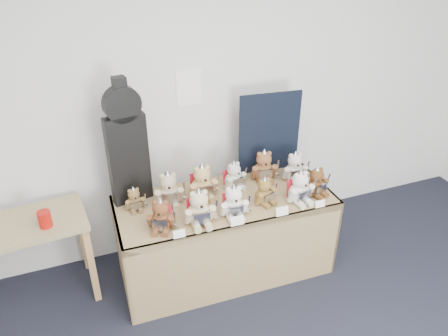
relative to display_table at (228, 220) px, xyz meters
name	(u,v)px	position (x,y,z in m)	size (l,w,h in m)	color
room_shell	(189,88)	(-0.10, 0.61, 0.90)	(6.00, 6.00, 6.00)	silver
display_table	(228,220)	(0.00, 0.00, 0.00)	(1.73, 0.76, 0.71)	olive
side_table	(26,238)	(-1.48, 0.27, 0.05)	(0.91, 0.56, 0.73)	#94834F
guitar_case	(127,144)	(-0.67, 0.33, 0.64)	(0.31, 0.14, 0.99)	black
navy_board	(269,133)	(0.52, 0.37, 0.51)	(0.53, 0.02, 0.71)	black
red_cup	(45,219)	(-1.31, 0.18, 0.23)	(0.09, 0.09, 0.12)	#B7140C
teddy_front_far_left	(161,216)	(-0.55, -0.12, 0.26)	(0.22, 0.22, 0.28)	brown
teddy_front_left	(199,209)	(-0.28, -0.15, 0.28)	(0.26, 0.22, 0.32)	beige
teddy_front_centre	(234,203)	(-0.02, -0.15, 0.27)	(0.23, 0.20, 0.29)	white
teddy_front_right	(265,192)	(0.27, -0.08, 0.25)	(0.21, 0.19, 0.25)	olive
teddy_front_far_right	(300,188)	(0.53, -0.16, 0.27)	(0.24, 0.21, 0.30)	silver
teddy_front_end	(317,183)	(0.71, -0.11, 0.26)	(0.22, 0.19, 0.26)	brown
teddy_back_left	(169,190)	(-0.42, 0.17, 0.28)	(0.25, 0.22, 0.31)	tan
teddy_back_centre_left	(202,183)	(-0.15, 0.17, 0.28)	(0.26, 0.22, 0.32)	tan
teddy_back_centre_right	(234,177)	(0.13, 0.21, 0.26)	(0.22, 0.20, 0.26)	beige
teddy_back_right	(264,167)	(0.41, 0.24, 0.27)	(0.24, 0.22, 0.30)	brown
teddy_back_end	(295,168)	(0.65, 0.14, 0.27)	(0.23, 0.20, 0.28)	silver
teddy_back_far_left	(135,200)	(-0.68, 0.19, 0.24)	(0.17, 0.14, 0.21)	olive
entry_card_a	(179,234)	(-0.46, -0.26, 0.19)	(0.08, 0.00, 0.06)	white
entry_card_b	(237,221)	(-0.04, -0.27, 0.19)	(0.10, 0.00, 0.07)	white
entry_card_c	(282,211)	(0.32, -0.28, 0.19)	(0.10, 0.00, 0.07)	white
entry_card_d	(320,204)	(0.64, -0.29, 0.18)	(0.08, 0.00, 0.06)	white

